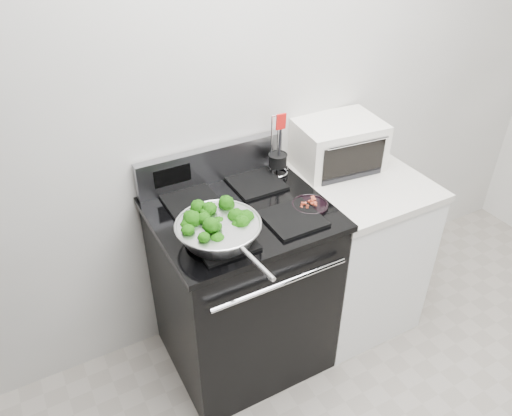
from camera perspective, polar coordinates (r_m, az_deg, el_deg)
back_wall at (r=2.46m, az=0.80°, el=13.34°), size 4.00×0.02×2.70m
gas_range at (r=2.55m, az=-1.59°, el=-8.87°), size 0.79×0.69×1.13m
counter at (r=2.86m, az=10.80°, el=-4.63°), size 0.62×0.68×0.92m
skillet at (r=2.05m, az=-4.28°, el=-2.54°), size 0.36×0.57×0.08m
broccoli_pile at (r=2.04m, az=-4.34°, el=-2.06°), size 0.28×0.28×0.10m
bacon_plate at (r=2.29m, az=6.20°, el=0.56°), size 0.17×0.17×0.04m
utensil_holder at (r=2.51m, az=2.49°, el=5.17°), size 0.11×0.11×0.33m
toaster_oven at (r=2.64m, az=9.28°, el=7.22°), size 0.46×0.37×0.25m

